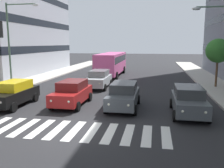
% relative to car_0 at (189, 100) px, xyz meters
% --- Properties ---
extents(ground_plane, '(180.00, 180.00, 0.00)m').
position_rel_car_0_xyz_m(ground_plane, '(5.95, 3.87, -0.89)').
color(ground_plane, '#262628').
extents(building_right_block_0, '(11.22, 20.09, 17.56)m').
position_rel_car_0_xyz_m(building_right_block_0, '(23.16, -17.61, 7.89)').
color(building_right_block_0, '#ADB2BC').
rests_on(building_right_block_0, ground_plane).
extents(crosswalk_markings, '(9.45, 2.80, 0.01)m').
position_rel_car_0_xyz_m(crosswalk_markings, '(5.95, 3.87, -0.88)').
color(crosswalk_markings, silver).
rests_on(crosswalk_markings, ground_plane).
extents(car_0, '(2.02, 4.44, 1.72)m').
position_rel_car_0_xyz_m(car_0, '(0.00, 0.00, 0.00)').
color(car_0, '#474C51').
rests_on(car_0, ground_plane).
extents(car_1, '(2.02, 4.44, 1.72)m').
position_rel_car_0_xyz_m(car_1, '(4.09, -0.77, 0.00)').
color(car_1, '#474C51').
rests_on(car_1, ground_plane).
extents(car_2, '(2.02, 4.44, 1.72)m').
position_rel_car_0_xyz_m(car_2, '(7.76, -0.98, 0.00)').
color(car_2, maroon).
rests_on(car_2, ground_plane).
extents(car_3, '(2.02, 4.44, 1.72)m').
position_rel_car_0_xyz_m(car_3, '(11.72, -0.07, 0.00)').
color(car_3, black).
rests_on(car_3, ground_plane).
extents(car_row2_0, '(2.02, 4.44, 1.72)m').
position_rel_car_0_xyz_m(car_row2_0, '(7.43, -7.84, 0.00)').
color(car_row2_0, '#B2B7BC').
rests_on(car_row2_0, ground_plane).
extents(bus_behind_traffic, '(2.78, 10.50, 3.00)m').
position_rel_car_0_xyz_m(bus_behind_traffic, '(7.76, -16.67, 0.97)').
color(bus_behind_traffic, '#DB5193').
rests_on(bus_behind_traffic, ground_plane).
extents(street_lamp_right, '(3.09, 0.28, 7.61)m').
position_rel_car_0_xyz_m(street_lamp_right, '(14.42, -4.89, 3.90)').
color(street_lamp_right, '#4C6B56').
rests_on(street_lamp_right, sidewalk_right).
extents(street_tree_2, '(2.30, 2.30, 4.61)m').
position_rel_car_0_xyz_m(street_tree_2, '(-3.79, -9.68, 2.70)').
color(street_tree_2, '#513823').
rests_on(street_tree_2, sidewalk_left).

